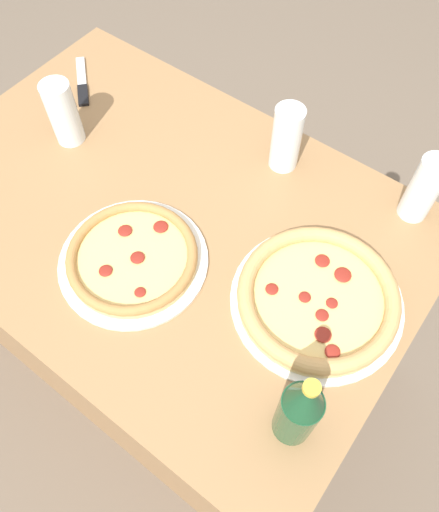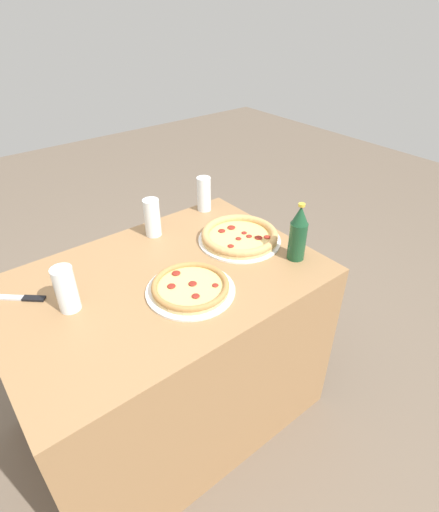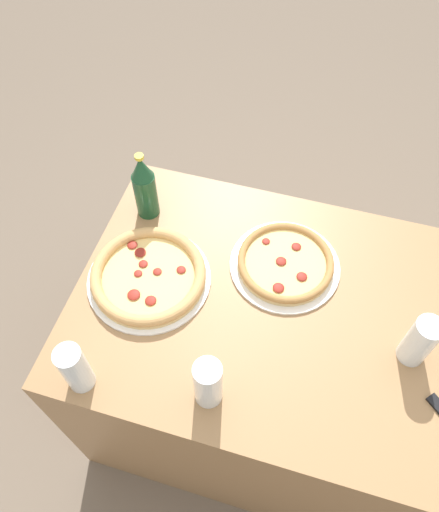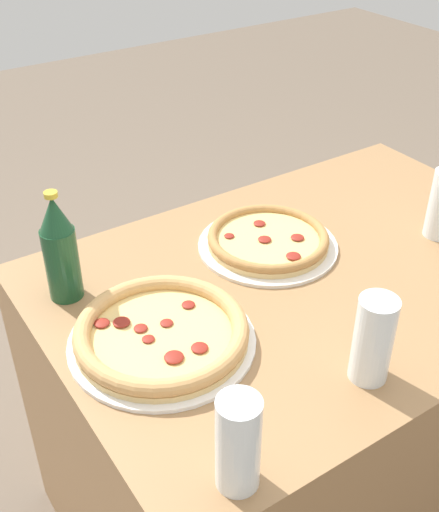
{
  "view_description": "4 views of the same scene",
  "coord_description": "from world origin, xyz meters",
  "px_view_note": "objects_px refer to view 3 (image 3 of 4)",
  "views": [
    {
      "loc": [
        0.48,
        -0.43,
        1.63
      ],
      "look_at": [
        0.18,
        -0.03,
        0.79
      ],
      "focal_mm": 35.0,
      "sensor_mm": 36.0,
      "label": 1
    },
    {
      "loc": [
        -0.54,
        -1.01,
        1.6
      ],
      "look_at": [
        0.2,
        -0.08,
        0.8
      ],
      "focal_mm": 28.0,
      "sensor_mm": 36.0,
      "label": 2
    },
    {
      "loc": [
        0.0,
        0.64,
        1.9
      ],
      "look_at": [
        0.21,
        -0.08,
        0.81
      ],
      "focal_mm": 35.0,
      "sensor_mm": 36.0,
      "label": 3
    },
    {
      "loc": [
        0.77,
        0.79,
        1.52
      ],
      "look_at": [
        0.21,
        -0.05,
        0.84
      ],
      "focal_mm": 45.0,
      "sensor_mm": 36.0,
      "label": 4
    }
  ],
  "objects_px": {
    "pizza_pepperoni": "(287,263)",
    "glass_red_wine": "(77,370)",
    "pizza_margherita": "(150,276)",
    "beer_bottle": "(146,187)",
    "glass_water": "(421,343)",
    "glass_iced_tea": "(210,384)"
  },
  "relations": [
    {
      "from": "pizza_pepperoni",
      "to": "pizza_margherita",
      "type": "bearing_deg",
      "value": 22.79
    },
    {
      "from": "glass_water",
      "to": "beer_bottle",
      "type": "relative_size",
      "value": 0.68
    },
    {
      "from": "glass_red_wine",
      "to": "pizza_pepperoni",
      "type": "bearing_deg",
      "value": -131.08
    },
    {
      "from": "pizza_margherita",
      "to": "glass_red_wine",
      "type": "bearing_deg",
      "value": 80.38
    },
    {
      "from": "glass_red_wine",
      "to": "glass_iced_tea",
      "type": "relative_size",
      "value": 0.99
    },
    {
      "from": "pizza_pepperoni",
      "to": "glass_water",
      "type": "distance_m",
      "value": 0.39
    },
    {
      "from": "glass_iced_tea",
      "to": "glass_water",
      "type": "bearing_deg",
      "value": -152.22
    },
    {
      "from": "glass_iced_tea",
      "to": "beer_bottle",
      "type": "height_order",
      "value": "beer_bottle"
    },
    {
      "from": "beer_bottle",
      "to": "pizza_pepperoni",
      "type": "bearing_deg",
      "value": 169.35
    },
    {
      "from": "pizza_margherita",
      "to": "beer_bottle",
      "type": "height_order",
      "value": "beer_bottle"
    },
    {
      "from": "pizza_pepperoni",
      "to": "glass_iced_tea",
      "type": "xyz_separation_m",
      "value": [
        0.1,
        0.4,
        0.06
      ]
    },
    {
      "from": "glass_red_wine",
      "to": "beer_bottle",
      "type": "relative_size",
      "value": 0.69
    },
    {
      "from": "glass_water",
      "to": "beer_bottle",
      "type": "xyz_separation_m",
      "value": [
        0.78,
        -0.25,
        0.04
      ]
    },
    {
      "from": "pizza_margherita",
      "to": "beer_bottle",
      "type": "relative_size",
      "value": 1.47
    },
    {
      "from": "glass_red_wine",
      "to": "glass_water",
      "type": "relative_size",
      "value": 1.01
    },
    {
      "from": "pizza_pepperoni",
      "to": "glass_red_wine",
      "type": "xyz_separation_m",
      "value": [
        0.4,
        0.45,
        0.06
      ]
    },
    {
      "from": "pizza_margherita",
      "to": "pizza_pepperoni",
      "type": "bearing_deg",
      "value": -157.21
    },
    {
      "from": "pizza_margherita",
      "to": "beer_bottle",
      "type": "xyz_separation_m",
      "value": [
        0.09,
        -0.23,
        0.09
      ]
    },
    {
      "from": "glass_iced_tea",
      "to": "beer_bottle",
      "type": "distance_m",
      "value": 0.59
    },
    {
      "from": "glass_water",
      "to": "glass_iced_tea",
      "type": "xyz_separation_m",
      "value": [
        0.45,
        0.24,
        0.0
      ]
    },
    {
      "from": "beer_bottle",
      "to": "glass_water",
      "type": "bearing_deg",
      "value": 162.27
    },
    {
      "from": "pizza_pepperoni",
      "to": "glass_iced_tea",
      "type": "bearing_deg",
      "value": 76.51
    }
  ]
}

